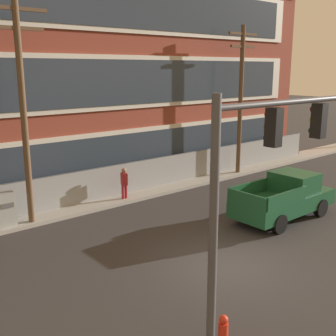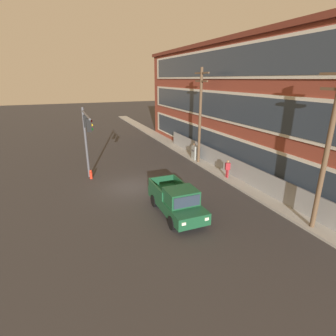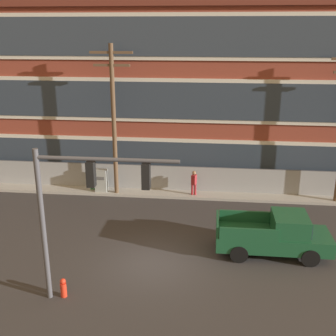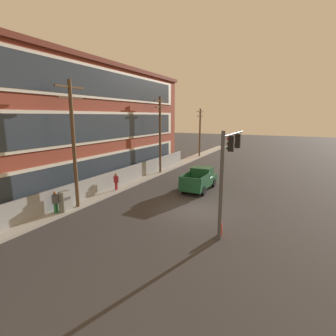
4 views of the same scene
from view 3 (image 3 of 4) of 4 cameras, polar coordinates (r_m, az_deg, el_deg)
The scene contains 11 objects.
ground_plane at distance 19.03m, azimuth -2.11°, elevation -12.86°, with size 160.00×160.00×0.00m, color #333030.
sidewalk_building_side at distance 26.47m, azimuth 0.49°, elevation -3.33°, with size 80.00×1.76×0.16m, color #9E9B93.
brick_mill_building at distance 31.11m, azimuth -1.76°, elevation 10.76°, with size 37.58×10.95×11.48m.
chain_link_fence at distance 26.37m, azimuth 6.95°, elevation -1.68°, with size 29.28×0.06×1.74m.
traffic_signal_mast at distance 15.16m, azimuth -11.92°, elevation -3.95°, with size 5.09×0.43×5.95m.
pickup_truck_dark_green at distance 19.96m, azimuth 14.31°, elevation -8.81°, with size 5.18×2.08×1.97m.
utility_pole_near_corner at distance 25.08m, azimuth -7.38°, elevation 7.09°, with size 2.48×0.26×9.10m.
electrical_cabinet at distance 26.60m, azimuth -9.01°, elevation -1.84°, with size 0.74×0.53×1.56m.
pedestrian_near_cabinet at distance 25.67m, azimuth 3.53°, elevation -1.93°, with size 0.34×0.45×1.69m.
pedestrian_by_fence at distance 26.90m, azimuth -10.23°, elevation -1.24°, with size 0.42×0.47×1.69m.
fire_hydrant at distance 17.30m, azimuth -13.99°, elevation -15.47°, with size 0.24×0.24×0.78m.
Camera 3 is at (2.44, -16.10, 9.86)m, focal length 45.00 mm.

